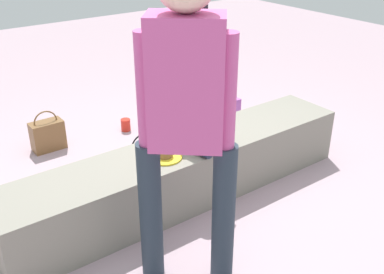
# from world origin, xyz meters

# --- Properties ---
(ground_plane) EXTENTS (12.00, 12.00, 0.00)m
(ground_plane) POSITION_xyz_m (0.00, 0.00, 0.00)
(ground_plane) COLOR #AB929D
(concrete_ledge) EXTENTS (2.57, 0.47, 0.41)m
(concrete_ledge) POSITION_xyz_m (0.00, 0.00, 0.20)
(concrete_ledge) COLOR gray
(concrete_ledge) RESTS_ON ground_plane
(child_seated) EXTENTS (0.28, 0.33, 0.48)m
(child_seated) POSITION_xyz_m (0.08, -0.04, 0.62)
(child_seated) COLOR #212940
(child_seated) RESTS_ON concrete_ledge
(adult_standing) EXTENTS (0.41, 0.38, 1.70)m
(adult_standing) POSITION_xyz_m (-0.44, -0.63, 1.03)
(adult_standing) COLOR #26323E
(adult_standing) RESTS_ON ground_plane
(cake_plate) EXTENTS (0.22, 0.22, 0.07)m
(cake_plate) POSITION_xyz_m (-0.20, -0.06, 0.43)
(cake_plate) COLOR yellow
(cake_plate) RESTS_ON concrete_ledge
(gift_bag) EXTENTS (0.21, 0.10, 0.35)m
(gift_bag) POSITION_xyz_m (0.95, 0.65, 0.15)
(gift_bag) COLOR #B259BF
(gift_bag) RESTS_ON ground_plane
(railing_post) EXTENTS (0.36, 0.36, 1.30)m
(railing_post) POSITION_xyz_m (1.03, 1.16, 0.50)
(railing_post) COLOR black
(railing_post) RESTS_ON ground_plane
(water_bottle_near_gift) EXTENTS (0.06, 0.06, 0.20)m
(water_bottle_near_gift) POSITION_xyz_m (0.28, 1.05, 0.09)
(water_bottle_near_gift) COLOR silver
(water_bottle_near_gift) RESTS_ON ground_plane
(party_cup_red) EXTENTS (0.09, 0.09, 0.11)m
(party_cup_red) POSITION_xyz_m (0.19, 1.21, 0.06)
(party_cup_red) COLOR red
(party_cup_red) RESTS_ON ground_plane
(cake_box_white) EXTENTS (0.31, 0.33, 0.12)m
(cake_box_white) POSITION_xyz_m (-0.69, 0.40, 0.06)
(cake_box_white) COLOR white
(cake_box_white) RESTS_ON ground_plane
(handbag_black_leather) EXTENTS (0.28, 0.12, 0.33)m
(handbag_black_leather) POSITION_xyz_m (-0.05, 0.48, 0.12)
(handbag_black_leather) COLOR black
(handbag_black_leather) RESTS_ON ground_plane
(handbag_brown_canvas) EXTENTS (0.27, 0.14, 0.35)m
(handbag_brown_canvas) POSITION_xyz_m (-0.52, 1.28, 0.13)
(handbag_brown_canvas) COLOR brown
(handbag_brown_canvas) RESTS_ON ground_plane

